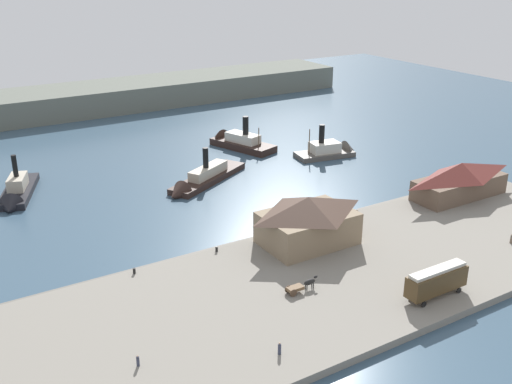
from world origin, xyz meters
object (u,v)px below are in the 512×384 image
street_tram (437,280)px  pedestrian_by_tram (279,349)px  mooring_post_center_west (134,271)px  ferry_near_quay (332,151)px  horse_cart (301,286)px  pedestrian_near_east_shed (357,214)px  ferry_moored_west (16,194)px  ferry_shed_central_terminal (308,220)px  pedestrian_at_waters_edge (511,239)px  pedestrian_walking_west (138,361)px  ferry_mid_harbor (236,141)px  ferry_departing_north (200,181)px  mooring_post_west (356,212)px  ferry_shed_east_terminal (460,180)px  mooring_post_east (217,249)px

street_tram → pedestrian_by_tram: street_tram is taller
mooring_post_center_west → ferry_near_quay: (66.65, 34.38, -0.28)m
street_tram → horse_cart: street_tram is taller
pedestrian_near_east_shed → ferry_moored_west: (-53.45, 47.33, -0.69)m
horse_cart → ferry_moored_west: (-28.28, 64.02, -0.90)m
ferry_shed_central_terminal → pedestrian_at_waters_edge: 35.90m
ferry_shed_central_terminal → pedestrian_walking_west: ferry_shed_central_terminal is taller
ferry_shed_central_terminal → ferry_moored_west: ferry_shed_central_terminal is taller
ferry_moored_west → ferry_mid_harbor: 59.06m
pedestrian_near_east_shed → mooring_post_center_west: 44.52m
ferry_mid_harbor → pedestrian_walking_west: bearing=-127.0°
street_tram → ferry_departing_north: (-7.54, 62.43, -2.69)m
mooring_post_west → mooring_post_center_west: same height
ferry_near_quay → ferry_departing_north: bearing=-177.6°
ferry_shed_east_terminal → street_tram: (-34.23, -25.53, -1.09)m
ferry_shed_central_terminal → pedestrian_walking_west: bearing=-156.0°
ferry_shed_central_terminal → pedestrian_at_waters_edge: (30.40, -18.76, -3.58)m
ferry_shed_central_terminal → mooring_post_east: bearing=160.3°
ferry_shed_central_terminal → mooring_post_east: 16.50m
street_tram → ferry_mid_harbor: bearing=80.5°
horse_cart → ferry_departing_north: size_ratio=0.22×
pedestrian_walking_west → mooring_post_west: bearing=22.4°
ferry_shed_central_terminal → mooring_post_center_west: (-29.81, 5.44, -3.94)m
mooring_post_east → ferry_moored_west: ferry_moored_west is taller
pedestrian_at_waters_edge → mooring_post_west: bearing=121.4°
horse_cart → pedestrian_by_tram: bearing=-135.4°
street_tram → pedestrian_at_waters_edge: (24.76, 5.48, -1.83)m
ferry_departing_north → ferry_shed_central_terminal: bearing=-87.1°
horse_cart → pedestrian_at_waters_edge: (40.88, -5.95, -0.12)m
pedestrian_near_east_shed → pedestrian_by_tram: bearing=-142.7°
pedestrian_walking_west → ferry_shed_central_terminal: bearing=24.0°
horse_cart → ferry_departing_north: 51.72m
mooring_post_west → ferry_mid_harbor: (3.99, 54.27, -0.16)m
street_tram → ferry_moored_west: ferry_moored_west is taller
horse_cart → ferry_moored_west: size_ratio=0.25×
mooring_post_east → ferry_moored_west: bearing=117.3°
street_tram → ferry_departing_north: 62.94m
street_tram → pedestrian_walking_west: street_tram is taller
ferry_shed_central_terminal → pedestrian_at_waters_edge: bearing=-31.7°
pedestrian_at_waters_edge → pedestrian_walking_west: bearing=178.3°
street_tram → pedestrian_at_waters_edge: size_ratio=5.84×
pedestrian_at_waters_edge → mooring_post_east: pedestrian_at_waters_edge is taller
mooring_post_center_west → ferry_moored_west: ferry_moored_west is taller
pedestrian_at_waters_edge → ferry_shed_east_terminal: bearing=64.7°
pedestrian_near_east_shed → pedestrian_by_tram: pedestrian_by_tram is taller
street_tram → mooring_post_center_west: 46.28m
mooring_post_west → pedestrian_walking_west: bearing=-157.6°
ferry_shed_central_terminal → mooring_post_west: 17.05m
street_tram → horse_cart: bearing=144.7°
ferry_shed_central_terminal → ferry_departing_north: 38.49m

